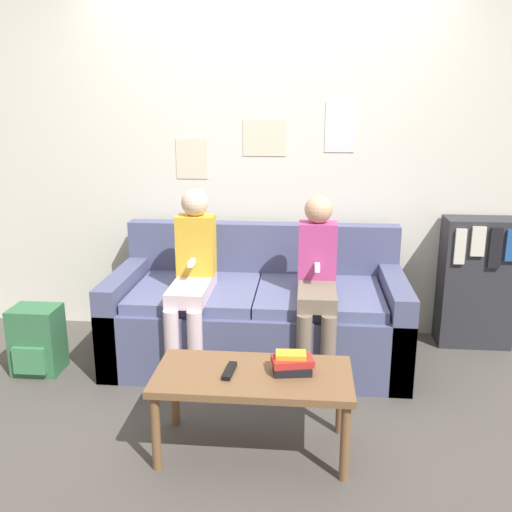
{
  "coord_description": "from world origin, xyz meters",
  "views": [
    {
      "loc": [
        0.32,
        -3.01,
        1.69
      ],
      "look_at": [
        0.0,
        0.44,
        0.75
      ],
      "focal_mm": 40.0,
      "sensor_mm": 36.0,
      "label": 1
    }
  ],
  "objects_px": {
    "backpack": "(37,340)",
    "person_right": "(317,278)",
    "person_left": "(192,273)",
    "bookshelf": "(476,282)",
    "tv_remote": "(230,371)",
    "coffee_table": "(253,382)",
    "couch": "(258,316)"
  },
  "relations": [
    {
      "from": "coffee_table",
      "to": "backpack",
      "type": "xyz_separation_m",
      "value": [
        -1.46,
        0.74,
        -0.16
      ]
    },
    {
      "from": "couch",
      "to": "coffee_table",
      "type": "distance_m",
      "value": 1.09
    },
    {
      "from": "couch",
      "to": "person_right",
      "type": "distance_m",
      "value": 0.56
    },
    {
      "from": "coffee_table",
      "to": "couch",
      "type": "bearing_deg",
      "value": 93.86
    },
    {
      "from": "coffee_table",
      "to": "tv_remote",
      "type": "xyz_separation_m",
      "value": [
        -0.11,
        -0.01,
        0.06
      ]
    },
    {
      "from": "person_left",
      "to": "person_right",
      "type": "xyz_separation_m",
      "value": [
        0.78,
        -0.0,
        -0.01
      ]
    },
    {
      "from": "couch",
      "to": "coffee_table",
      "type": "xyz_separation_m",
      "value": [
        0.07,
        -1.08,
        0.08
      ]
    },
    {
      "from": "person_left",
      "to": "bookshelf",
      "type": "distance_m",
      "value": 2.01
    },
    {
      "from": "person_left",
      "to": "bookshelf",
      "type": "height_order",
      "value": "person_left"
    },
    {
      "from": "backpack",
      "to": "person_left",
      "type": "bearing_deg",
      "value": 7.75
    },
    {
      "from": "coffee_table",
      "to": "person_left",
      "type": "xyz_separation_m",
      "value": [
        -0.47,
        0.87,
        0.28
      ]
    },
    {
      "from": "tv_remote",
      "to": "person_left",
      "type": "bearing_deg",
      "value": 116.82
    },
    {
      "from": "person_right",
      "to": "coffee_table",
      "type": "bearing_deg",
      "value": -109.8
    },
    {
      "from": "bookshelf",
      "to": "backpack",
      "type": "height_order",
      "value": "bookshelf"
    },
    {
      "from": "couch",
      "to": "backpack",
      "type": "distance_m",
      "value": 1.44
    },
    {
      "from": "coffee_table",
      "to": "tv_remote",
      "type": "height_order",
      "value": "tv_remote"
    },
    {
      "from": "person_right",
      "to": "bookshelf",
      "type": "distance_m",
      "value": 1.29
    },
    {
      "from": "bookshelf",
      "to": "person_left",
      "type": "bearing_deg",
      "value": -163.04
    },
    {
      "from": "couch",
      "to": "person_right",
      "type": "xyz_separation_m",
      "value": [
        0.39,
        -0.21,
        0.35
      ]
    },
    {
      "from": "person_right",
      "to": "tv_remote",
      "type": "xyz_separation_m",
      "value": [
        -0.43,
        -0.88,
        -0.21
      ]
    },
    {
      "from": "person_left",
      "to": "person_right",
      "type": "bearing_deg",
      "value": -0.27
    },
    {
      "from": "coffee_table",
      "to": "tv_remote",
      "type": "bearing_deg",
      "value": -174.91
    },
    {
      "from": "couch",
      "to": "person_right",
      "type": "height_order",
      "value": "person_right"
    },
    {
      "from": "tv_remote",
      "to": "bookshelf",
      "type": "distance_m",
      "value": 2.14
    },
    {
      "from": "backpack",
      "to": "person_right",
      "type": "bearing_deg",
      "value": 4.24
    },
    {
      "from": "person_left",
      "to": "tv_remote",
      "type": "bearing_deg",
      "value": -68.05
    },
    {
      "from": "coffee_table",
      "to": "tv_remote",
      "type": "relative_size",
      "value": 5.55
    },
    {
      "from": "couch",
      "to": "person_left",
      "type": "bearing_deg",
      "value": -152.13
    },
    {
      "from": "person_right",
      "to": "bookshelf",
      "type": "relative_size",
      "value": 1.23
    },
    {
      "from": "person_left",
      "to": "bookshelf",
      "type": "bearing_deg",
      "value": 16.96
    },
    {
      "from": "coffee_table",
      "to": "bookshelf",
      "type": "height_order",
      "value": "bookshelf"
    },
    {
      "from": "couch",
      "to": "person_right",
      "type": "bearing_deg",
      "value": -28.92
    }
  ]
}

